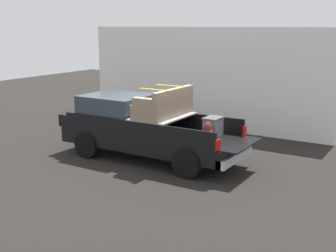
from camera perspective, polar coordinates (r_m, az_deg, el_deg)
ground_plane at (r=13.34m, az=-2.20°, el=-4.30°), size 40.00×40.00×0.00m
pickup_truck at (r=13.29m, az=-3.54°, el=-0.06°), size 6.05×2.06×2.23m
building_facade at (r=17.18m, az=4.61°, el=6.26°), size 10.19×0.36×3.91m
trash_can at (r=16.98m, az=-4.14°, el=1.19°), size 0.60×0.60×0.98m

